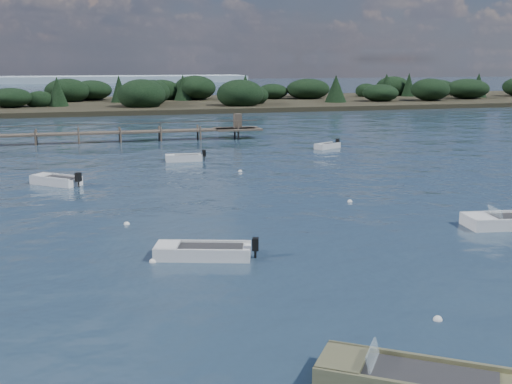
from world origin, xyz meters
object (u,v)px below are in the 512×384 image
object	(u,v)px
tender_far_grey_b	(327,147)
tender_far_grey	(56,182)
dinghy_mid_grey	(203,254)
tender_far_white	(184,159)
dinghy_near_olive	(413,384)

from	to	relation	value
tender_far_grey_b	tender_far_grey	size ratio (longest dim) A/B	0.85
tender_far_grey_b	dinghy_mid_grey	xyz separation A→B (m)	(-18.47, -31.79, 0.01)
tender_far_white	tender_far_grey	bearing A→B (deg)	-141.76
tender_far_grey_b	dinghy_near_olive	world-z (taller)	dinghy_near_olive
tender_far_white	dinghy_mid_grey	bearing A→B (deg)	-97.28
tender_far_grey_b	tender_far_grey	bearing A→B (deg)	-153.82
tender_far_grey_b	tender_far_grey	xyz separation A→B (m)	(-25.30, -12.43, 0.03)
tender_far_grey_b	dinghy_near_olive	distance (m)	47.34
tender_far_white	dinghy_near_olive	bearing A→B (deg)	-90.40
tender_far_grey	tender_far_grey_b	bearing A→B (deg)	26.18
tender_far_grey	dinghy_mid_grey	world-z (taller)	tender_far_grey
tender_far_grey	dinghy_mid_grey	bearing A→B (deg)	-70.58
dinghy_mid_grey	tender_far_grey	bearing A→B (deg)	109.42
dinghy_near_olive	tender_far_white	size ratio (longest dim) A/B	1.50
dinghy_near_olive	tender_far_grey	size ratio (longest dim) A/B	1.43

